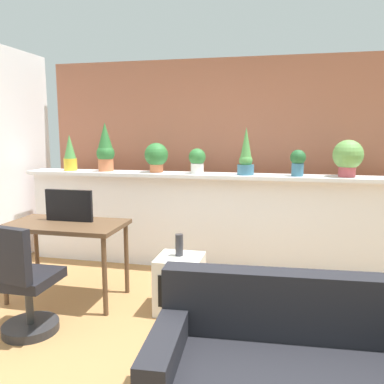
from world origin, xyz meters
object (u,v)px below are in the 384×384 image
(potted_plant_2, at_px, (156,156))
(tv_monitor, at_px, (69,205))
(vase_on_shelf, at_px, (179,245))
(potted_plant_4, at_px, (246,156))
(potted_plant_5, at_px, (298,161))
(office_chair, at_px, (22,288))
(couch, at_px, (298,383))
(desk, at_px, (66,232))
(side_cube_shelf, at_px, (180,284))
(potted_plant_1, at_px, (105,148))
(potted_plant_6, at_px, (348,156))
(potted_plant_3, at_px, (197,160))
(potted_plant_0, at_px, (70,153))

(potted_plant_2, relative_size, tv_monitor, 0.72)
(vase_on_shelf, bearing_deg, tv_monitor, 176.88)
(potted_plant_4, bearing_deg, potted_plant_5, -0.61)
(potted_plant_2, relative_size, potted_plant_5, 1.21)
(potted_plant_2, xyz_separation_m, office_chair, (-0.53, -1.83, -0.93))
(potted_plant_4, distance_m, vase_on_shelf, 1.38)
(office_chair, bearing_deg, couch, -15.52)
(desk, xyz_separation_m, office_chair, (0.02, -0.70, -0.28))
(tv_monitor, xyz_separation_m, side_cube_shelf, (1.11, -0.10, -0.65))
(potted_plant_1, bearing_deg, couch, -47.83)
(tv_monitor, height_order, vase_on_shelf, tv_monitor)
(potted_plant_4, bearing_deg, potted_plant_6, 2.28)
(potted_plant_3, bearing_deg, office_chair, -119.13)
(potted_plant_1, relative_size, desk, 0.53)
(potted_plant_6, distance_m, vase_on_shelf, 2.04)
(potted_plant_2, relative_size, potted_plant_3, 1.21)
(side_cube_shelf, xyz_separation_m, couch, (0.97, -1.26, 0.03))
(side_cube_shelf, xyz_separation_m, vase_on_shelf, (-0.01, 0.04, 0.35))
(potted_plant_5, height_order, side_cube_shelf, potted_plant_5)
(potted_plant_2, height_order, potted_plant_5, potted_plant_2)
(potted_plant_3, distance_m, office_chair, 2.27)
(potted_plant_5, distance_m, vase_on_shelf, 1.63)
(potted_plant_0, relative_size, potted_plant_1, 0.75)
(potted_plant_5, bearing_deg, side_cube_shelf, -133.57)
(potted_plant_4, xyz_separation_m, office_chair, (-1.57, -1.77, -0.95))
(potted_plant_5, bearing_deg, potted_plant_2, 177.82)
(tv_monitor, bearing_deg, potted_plant_0, 118.28)
(potted_plant_0, xyz_separation_m, tv_monitor, (0.55, -1.01, -0.43))
(potted_plant_0, relative_size, side_cube_shelf, 0.88)
(potted_plant_1, xyz_separation_m, potted_plant_4, (1.68, -0.05, -0.06))
(potted_plant_0, distance_m, desk, 1.40)
(potted_plant_0, xyz_separation_m, potted_plant_6, (3.20, 0.02, 0.01))
(vase_on_shelf, bearing_deg, desk, -178.96)
(potted_plant_3, bearing_deg, potted_plant_4, -5.15)
(potted_plant_4, bearing_deg, desk, -145.92)
(potted_plant_2, height_order, potted_plant_3, potted_plant_2)
(potted_plant_1, distance_m, potted_plant_5, 2.24)
(potted_plant_0, distance_m, couch, 3.69)
(potted_plant_6, bearing_deg, potted_plant_4, -177.72)
(potted_plant_4, bearing_deg, potted_plant_1, 178.27)
(potted_plant_6, xyz_separation_m, side_cube_shelf, (-1.54, -1.13, -1.09))
(potted_plant_1, bearing_deg, potted_plant_4, -1.73)
(office_chair, bearing_deg, side_cube_shelf, 31.95)
(desk, xyz_separation_m, tv_monitor, (-0.00, 0.08, 0.24))
(potted_plant_2, xyz_separation_m, desk, (-0.54, -1.13, -0.65))
(side_cube_shelf, bearing_deg, potted_plant_1, 136.53)
(potted_plant_4, distance_m, side_cube_shelf, 1.61)
(potted_plant_2, bearing_deg, potted_plant_5, -2.18)
(desk, relative_size, couch, 0.69)
(tv_monitor, bearing_deg, potted_plant_4, 32.04)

